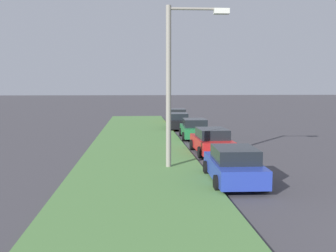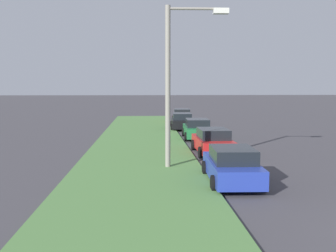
{
  "view_description": "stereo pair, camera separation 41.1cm",
  "coord_description": "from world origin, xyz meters",
  "px_view_note": "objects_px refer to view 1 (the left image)",
  "views": [
    {
      "loc": [
        -8.54,
        8.18,
        3.91
      ],
      "look_at": [
        10.91,
        6.61,
        1.87
      ],
      "focal_mm": 41.75,
      "sensor_mm": 36.0,
      "label": 1
    },
    {
      "loc": [
        -8.57,
        7.77,
        3.91
      ],
      "look_at": [
        10.91,
        6.61,
        1.87
      ],
      "focal_mm": 41.75,
      "sensor_mm": 36.0,
      "label": 2
    }
  ],
  "objects_px": {
    "parked_car_green": "(194,129)",
    "streetlight": "(176,75)",
    "parked_car_red": "(212,141)",
    "parked_car_black": "(178,121)",
    "parked_car_blue": "(234,165)",
    "parked_car_orange": "(178,116)"
  },
  "relations": [
    {
      "from": "parked_car_green",
      "to": "streetlight",
      "type": "distance_m",
      "value": 11.28
    },
    {
      "from": "parked_car_red",
      "to": "parked_car_black",
      "type": "xyz_separation_m",
      "value": [
        12.6,
        0.56,
        0.0
      ]
    },
    {
      "from": "parked_car_blue",
      "to": "parked_car_black",
      "type": "height_order",
      "value": "same"
    },
    {
      "from": "parked_car_black",
      "to": "parked_car_orange",
      "type": "bearing_deg",
      "value": -2.69
    },
    {
      "from": "parked_car_red",
      "to": "parked_car_black",
      "type": "distance_m",
      "value": 12.61
    },
    {
      "from": "parked_car_green",
      "to": "streetlight",
      "type": "height_order",
      "value": "streetlight"
    },
    {
      "from": "parked_car_blue",
      "to": "parked_car_red",
      "type": "bearing_deg",
      "value": -1.61
    },
    {
      "from": "parked_car_black",
      "to": "parked_car_blue",
      "type": "bearing_deg",
      "value": -176.81
    },
    {
      "from": "parked_car_black",
      "to": "streetlight",
      "type": "height_order",
      "value": "streetlight"
    },
    {
      "from": "parked_car_black",
      "to": "streetlight",
      "type": "relative_size",
      "value": 0.58
    },
    {
      "from": "parked_car_green",
      "to": "parked_car_black",
      "type": "bearing_deg",
      "value": 6.68
    },
    {
      "from": "parked_car_blue",
      "to": "parked_car_green",
      "type": "bearing_deg",
      "value": 0.19
    },
    {
      "from": "parked_car_green",
      "to": "parked_car_orange",
      "type": "xyz_separation_m",
      "value": [
        12.3,
        -0.05,
        0.0
      ]
    },
    {
      "from": "parked_car_orange",
      "to": "streetlight",
      "type": "distance_m",
      "value": 23.12
    },
    {
      "from": "parked_car_green",
      "to": "parked_car_black",
      "type": "relative_size",
      "value": 0.99
    },
    {
      "from": "parked_car_blue",
      "to": "parked_car_black",
      "type": "xyz_separation_m",
      "value": [
        19.34,
        0.16,
        0.0
      ]
    },
    {
      "from": "parked_car_orange",
      "to": "parked_car_red",
      "type": "bearing_deg",
      "value": -177.17
    },
    {
      "from": "parked_car_blue",
      "to": "parked_car_green",
      "type": "distance_m",
      "value": 13.21
    },
    {
      "from": "streetlight",
      "to": "parked_car_red",
      "type": "bearing_deg",
      "value": -31.92
    },
    {
      "from": "parked_car_red",
      "to": "streetlight",
      "type": "height_order",
      "value": "streetlight"
    },
    {
      "from": "parked_car_green",
      "to": "parked_car_red",
      "type": "bearing_deg",
      "value": -178.05
    },
    {
      "from": "parked_car_red",
      "to": "parked_car_orange",
      "type": "xyz_separation_m",
      "value": [
        18.77,
        -0.02,
        0.0
      ]
    }
  ]
}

